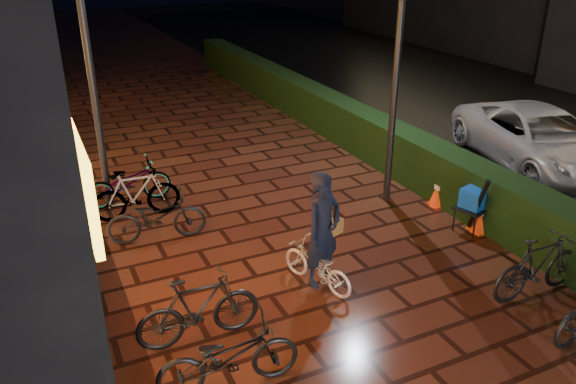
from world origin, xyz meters
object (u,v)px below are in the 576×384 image
van (540,139)px  cyclist (320,247)px  traffic_barrier (460,202)px  cart_assembly (475,200)px

van → cyclist: cyclist is taller
traffic_barrier → cart_assembly: 0.59m
cart_assembly → van: bearing=27.0°
van → traffic_barrier: van is taller
cyclist → traffic_barrier: cyclist is taller
cyclist → cart_assembly: (3.24, 0.40, -0.10)m
van → cart_assembly: 3.83m
traffic_barrier → cyclist: bearing=-165.2°
cart_assembly → traffic_barrier: bearing=72.7°
van → cart_assembly: van is taller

